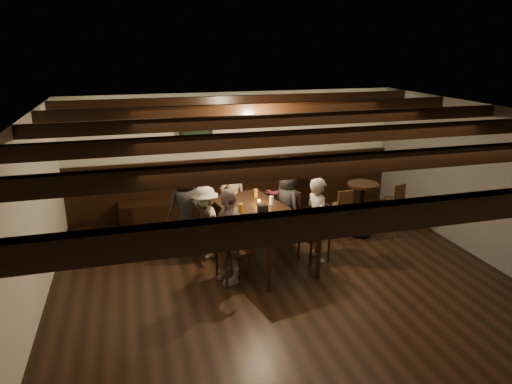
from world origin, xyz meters
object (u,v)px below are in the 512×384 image
object	(u,v)px
person_bench_centre	(233,199)
bar_stool_right	(391,216)
person_right_far	(317,219)
chair_left_far	(232,261)
chair_right_near	(285,225)
chair_right_far	(315,243)
bar_stool_left	(340,223)
person_bench_right	(281,193)
person_left_near	(206,222)
dining_table	(261,215)
high_top_table	(362,201)
chair_left_near	(208,241)
person_right_near	(287,205)
person_bench_left	(187,208)
person_left_far	(229,236)

from	to	relation	value
person_bench_centre	bar_stool_right	size ratio (longest dim) A/B	1.37
bar_stool_right	person_right_far	bearing A→B (deg)	-177.71
chair_left_far	chair_right_near	world-z (taller)	chair_left_far
chair_right_far	person_bench_centre	distance (m)	1.71
bar_stool_left	person_right_far	bearing A→B (deg)	-142.88
person_bench_centre	chair_right_far	bearing A→B (deg)	115.62
person_bench_right	person_left_near	distance (m)	1.71
person_bench_right	chair_right_far	bearing A→B (deg)	82.37
chair_left_far	person_left_near	bearing A→B (deg)	-178.11
chair_right_near	dining_table	bearing A→B (deg)	122.06
high_top_table	person_bench_centre	bearing A→B (deg)	164.22
chair_left_near	person_bench_right	size ratio (longest dim) A/B	0.63
person_left_near	person_bench_right	bearing A→B (deg)	105.26
person_right_near	bar_stool_right	xyz separation A→B (m)	(1.83, -0.34, -0.27)
chair_right_far	high_top_table	xyz separation A→B (m)	(1.16, 0.70, 0.35)
person_bench_left	person_left_far	distance (m)	1.36
person_bench_centre	person_left_near	size ratio (longest dim) A/B	1.14
chair_left_near	person_bench_right	xyz separation A→B (m)	(1.49, 0.78, 0.42)
person_bench_left	person_left_near	distance (m)	0.49
chair_left_near	chair_left_far	bearing A→B (deg)	-0.14
person_left_near	person_right_near	world-z (taller)	person_right_near
chair_right_far	person_right_far	world-z (taller)	person_right_far
bar_stool_right	person_bench_left	bearing A→B (deg)	157.11
chair_left_near	person_bench_left	bearing A→B (deg)	-157.99
bar_stool_left	person_left_far	bearing A→B (deg)	-159.45
person_left_near	person_bench_centre	bearing A→B (deg)	128.66
person_bench_centre	person_left_near	distance (m)	0.96
chair_right_far	high_top_table	world-z (taller)	high_top_table
dining_table	person_right_far	distance (m)	0.88
dining_table	person_bench_right	world-z (taller)	person_bench_right
person_bench_right	high_top_table	world-z (taller)	person_bench_right
person_bench_right	bar_stool_right	size ratio (longest dim) A/B	1.40
person_bench_left	person_bench_right	world-z (taller)	person_bench_left
dining_table	chair_left_near	world-z (taller)	chair_left_near
person_bench_left	person_left_far	xyz separation A→B (m)	(0.43, -1.29, 0.00)
bar_stool_left	chair_right_near	bearing A→B (deg)	155.27
person_left_far	person_bench_right	bearing A→B (deg)	129.29
chair_right_near	person_left_near	distance (m)	1.50
chair_right_far	bar_stool_right	world-z (taller)	bar_stool_right
person_bench_centre	person_right_near	world-z (taller)	person_bench_centre
chair_left_far	person_left_near	size ratio (longest dim) A/B	0.82
dining_table	bar_stool_right	world-z (taller)	bar_stool_right
chair_right_near	high_top_table	world-z (taller)	high_top_table
person_right_far	bar_stool_left	distance (m)	0.86
person_bench_left	high_top_table	xyz separation A→B (m)	(3.03, -0.28, -0.07)
chair_left_near	person_right_near	distance (m)	1.51
person_left_far	dining_table	bearing A→B (deg)	120.96
person_right_near	person_left_near	bearing A→B (deg)	90.00
person_left_near	bar_stool_left	bearing A→B (deg)	75.89
chair_left_near	chair_left_far	world-z (taller)	chair_left_far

